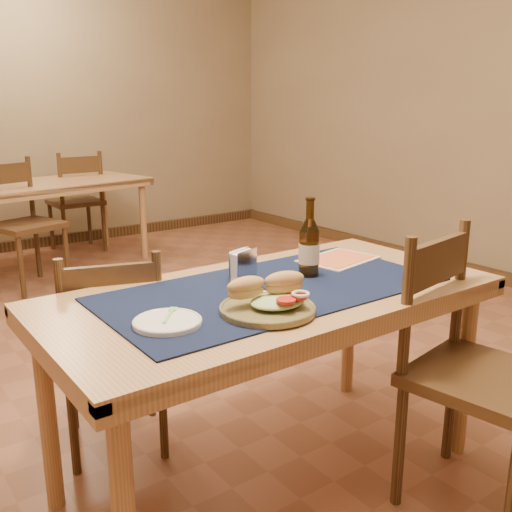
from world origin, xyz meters
TOP-DOWN VIEW (x-y plane):
  - room at (0.00, 0.00)m, footprint 6.04×7.04m
  - main_table at (0.00, -0.80)m, footprint 1.60×0.80m
  - placemat at (0.00, -0.80)m, footprint 1.20×0.60m
  - baseboard at (0.00, 0.00)m, footprint 6.00×7.00m
  - back_table at (0.26, 2.63)m, footprint 1.73×1.11m
  - chair_main_far at (-0.40, -0.28)m, footprint 0.50×0.50m
  - chair_main_near at (0.48, -1.30)m, footprint 0.52×0.52m
  - chair_back_near at (-0.09, 2.22)m, footprint 0.57×0.57m
  - chair_back_far at (0.63, 3.06)m, footprint 0.45×0.45m
  - sandwich_plate at (-0.15, -0.98)m, footprint 0.30×0.30m
  - side_plate at (-0.46, -0.89)m, footprint 0.20×0.20m
  - fork at (-0.43, -0.85)m, footprint 0.10×0.11m
  - beer_bottle at (0.20, -0.76)m, footprint 0.08×0.08m
  - napkin_holder at (-0.02, -0.65)m, footprint 0.13×0.08m
  - menu_card at (0.45, -0.66)m, footprint 0.34×0.28m

SIDE VIEW (x-z plane):
  - baseboard at x=0.00m, z-range 0.00..0.10m
  - chair_main_far at x=-0.40m, z-range 0.02..0.88m
  - chair_back_far at x=0.63m, z-range 0.02..0.99m
  - chair_main_near at x=0.48m, z-range 0.02..0.99m
  - chair_back_near at x=-0.09m, z-range 0.02..1.01m
  - main_table at x=0.00m, z-range 0.29..1.04m
  - back_table at x=0.26m, z-range 0.29..1.04m
  - placemat at x=0.00m, z-range 0.75..0.76m
  - menu_card at x=0.45m, z-range 0.76..0.76m
  - side_plate at x=-0.46m, z-range 0.76..0.77m
  - fork at x=-0.43m, z-range 0.77..0.77m
  - sandwich_plate at x=-0.15m, z-range 0.73..0.84m
  - napkin_holder at x=-0.02m, z-range 0.75..0.86m
  - beer_bottle at x=0.20m, z-range 0.72..1.01m
  - room at x=0.00m, z-range -0.02..2.82m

